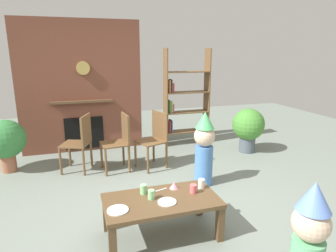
{
  "coord_description": "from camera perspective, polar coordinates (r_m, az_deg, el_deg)",
  "views": [
    {
      "loc": [
        -0.93,
        -3.01,
        1.83
      ],
      "look_at": [
        0.15,
        0.4,
        0.92
      ],
      "focal_mm": 31.26,
      "sensor_mm": 36.0,
      "label": 1
    }
  ],
  "objects": [
    {
      "name": "ground_plane",
      "position": [
        3.65,
        -0.37,
        -15.85
      ],
      "size": [
        12.0,
        12.0,
        0.0
      ],
      "primitive_type": "plane",
      "color": "gray"
    },
    {
      "name": "brick_fireplace_feature",
      "position": [
        5.65,
        -16.6,
        7.2
      ],
      "size": [
        2.2,
        0.28,
        2.4
      ],
      "color": "brown",
      "rests_on": "ground_plane"
    },
    {
      "name": "bookshelf",
      "position": [
        5.86,
        3.06,
        4.97
      ],
      "size": [
        0.9,
        0.28,
        1.9
      ],
      "color": "brown",
      "rests_on": "ground_plane"
    },
    {
      "name": "coffee_table",
      "position": [
        3.03,
        -1.27,
        -15.05
      ],
      "size": [
        1.14,
        0.61,
        0.41
      ],
      "color": "brown",
      "rests_on": "ground_plane"
    },
    {
      "name": "paper_cup_near_left",
      "position": [
        3.08,
        -4.81,
        -12.19
      ],
      "size": [
        0.07,
        0.07,
        0.1
      ],
      "primitive_type": "cylinder",
      "color": "#8CD18C",
      "rests_on": "coffee_table"
    },
    {
      "name": "paper_cup_near_right",
      "position": [
        2.98,
        -3.28,
        -13.2
      ],
      "size": [
        0.07,
        0.07,
        0.1
      ],
      "primitive_type": "cylinder",
      "color": "#8CD18C",
      "rests_on": "coffee_table"
    },
    {
      "name": "paper_cup_center",
      "position": [
        3.21,
        6.53,
        -11.13
      ],
      "size": [
        0.07,
        0.07,
        0.1
      ],
      "primitive_type": "cylinder",
      "color": "silver",
      "rests_on": "coffee_table"
    },
    {
      "name": "paper_cup_far_left",
      "position": [
        3.11,
        4.95,
        -12.09
      ],
      "size": [
        0.07,
        0.07,
        0.09
      ],
      "primitive_type": "cylinder",
      "color": "#E5666B",
      "rests_on": "coffee_table"
    },
    {
      "name": "paper_plate_front",
      "position": [
        2.93,
        -0.19,
        -14.59
      ],
      "size": [
        0.18,
        0.18,
        0.01
      ],
      "primitive_type": "cylinder",
      "color": "white",
      "rests_on": "coffee_table"
    },
    {
      "name": "paper_plate_rear",
      "position": [
        2.84,
        -9.77,
        -15.87
      ],
      "size": [
        0.2,
        0.2,
        0.01
      ],
      "primitive_type": "cylinder",
      "color": "white",
      "rests_on": "coffee_table"
    },
    {
      "name": "birthday_cake_slice",
      "position": [
        3.19,
        1.27,
        -11.48
      ],
      "size": [
        0.1,
        0.1,
        0.07
      ],
      "primitive_type": "cone",
      "color": "pink",
      "rests_on": "coffee_table"
    },
    {
      "name": "table_fork",
      "position": [
        3.16,
        -1.42,
        -12.35
      ],
      "size": [
        0.15,
        0.06,
        0.01
      ],
      "primitive_type": "cube",
      "rotation": [
        0.0,
        0.0,
        0.28
      ],
      "color": "silver",
      "rests_on": "coffee_table"
    },
    {
      "name": "child_with_cone_hat",
      "position": [
        2.47,
        25.74,
        -19.47
      ],
      "size": [
        0.27,
        0.27,
        0.97
      ],
      "rotation": [
        0.0,
        0.0,
        2.19
      ],
      "color": "#66B27F",
      "rests_on": "ground_plane"
    },
    {
      "name": "child_in_pink",
      "position": [
        4.09,
        7.07,
        -4.02
      ],
      "size": [
        0.29,
        0.29,
        1.05
      ],
      "rotation": [
        0.0,
        0.0,
        -2.31
      ],
      "color": "#4C7FC6",
      "rests_on": "ground_plane"
    },
    {
      "name": "dining_chair_left",
      "position": [
        4.71,
        -16.64,
        -2.59
      ],
      "size": [
        0.52,
        0.52,
        0.9
      ],
      "rotation": [
        0.0,
        0.0,
        2.77
      ],
      "color": "brown",
      "rests_on": "ground_plane"
    },
    {
      "name": "dining_chair_middle",
      "position": [
        4.63,
        -9.33,
        -2.46
      ],
      "size": [
        0.43,
        0.43,
        0.9
      ],
      "rotation": [
        0.0,
        0.0,
        3.23
      ],
      "color": "brown",
      "rests_on": "ground_plane"
    },
    {
      "name": "dining_chair_right",
      "position": [
        4.71,
        -2.48,
        -2.01
      ],
      "size": [
        0.51,
        0.51,
        0.9
      ],
      "rotation": [
        0.0,
        0.0,
        3.5
      ],
      "color": "brown",
      "rests_on": "ground_plane"
    },
    {
      "name": "potted_plant_tall",
      "position": [
        5.61,
        15.38,
        -0.09
      ],
      "size": [
        0.59,
        0.59,
        0.82
      ],
      "color": "#4C5660",
      "rests_on": "ground_plane"
    },
    {
      "name": "potted_plant_short",
      "position": [
        5.15,
        -29.09,
        -2.47
      ],
      "size": [
        0.6,
        0.6,
        0.83
      ],
      "color": "#9E5B42",
      "rests_on": "ground_plane"
    }
  ]
}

